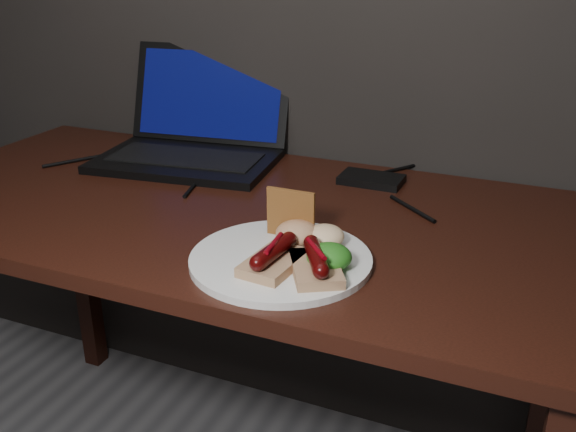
% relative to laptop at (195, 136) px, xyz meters
% --- Properties ---
extents(desk, '(1.40, 0.70, 0.75)m').
position_rel_laptop_xyz_m(desk, '(0.20, -0.24, -0.14)').
color(desk, '#35150D').
rests_on(desk, ground).
extents(laptop, '(0.44, 0.39, 0.25)m').
position_rel_laptop_xyz_m(laptop, '(0.00, 0.00, 0.00)').
color(laptop, black).
rests_on(laptop, desk).
extents(hard_drive, '(0.13, 0.08, 0.02)m').
position_rel_laptop_xyz_m(hard_drive, '(0.44, -0.01, -0.05)').
color(hard_drive, black).
rests_on(hard_drive, desk).
extents(desk_cables, '(0.89, 0.38, 0.01)m').
position_rel_laptop_xyz_m(desk_cables, '(0.20, -0.08, -0.05)').
color(desk_cables, black).
rests_on(desk_cables, desk).
extents(plate, '(0.35, 0.35, 0.01)m').
position_rel_laptop_xyz_m(plate, '(0.41, -0.43, -0.05)').
color(plate, white).
rests_on(plate, desk).
extents(bread_sausage_center, '(0.08, 0.12, 0.04)m').
position_rel_laptop_xyz_m(bread_sausage_center, '(0.42, -0.47, -0.02)').
color(bread_sausage_center, tan).
rests_on(bread_sausage_center, plate).
extents(bread_sausage_right, '(0.12, 0.13, 0.04)m').
position_rel_laptop_xyz_m(bread_sausage_right, '(0.48, -0.46, -0.02)').
color(bread_sausage_right, tan).
rests_on(bread_sausage_right, plate).
extents(crispbread, '(0.09, 0.01, 0.08)m').
position_rel_laptop_xyz_m(crispbread, '(0.40, -0.35, 0.00)').
color(crispbread, '#AA662E').
rests_on(crispbread, plate).
extents(salad_greens, '(0.07, 0.07, 0.04)m').
position_rel_laptop_xyz_m(salad_greens, '(0.49, -0.44, -0.02)').
color(salad_greens, '#1A5F13').
rests_on(salad_greens, plate).
extents(salsa_mound, '(0.07, 0.07, 0.04)m').
position_rel_laptop_xyz_m(salsa_mound, '(0.42, -0.38, -0.02)').
color(salsa_mound, '#A82C10').
rests_on(salsa_mound, plate).
extents(coleslaw_mound, '(0.06, 0.06, 0.04)m').
position_rel_laptop_xyz_m(coleslaw_mound, '(0.46, -0.37, -0.02)').
color(coleslaw_mound, '#EDE9CC').
rests_on(coleslaw_mound, plate).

